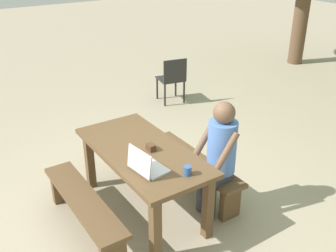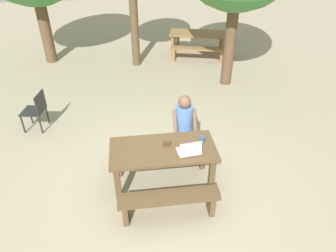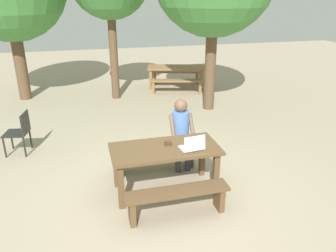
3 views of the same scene
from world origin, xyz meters
name	(u,v)px [view 3 (image 3 of 3)]	position (x,y,z in m)	size (l,w,h in m)	color
ground_plane	(165,190)	(0.00, 0.00, 0.00)	(30.00, 30.00, 0.00)	tan
picnic_table_front	(165,154)	(0.00, 0.00, 0.64)	(1.69, 0.81, 0.77)	brown
bench_near	(177,197)	(0.00, -0.70, 0.31)	(1.50, 0.30, 0.43)	brown
bench_far	(156,154)	(0.00, 0.70, 0.31)	(1.50, 0.30, 0.43)	brown
laptop	(192,146)	(0.39, -0.18, 0.83)	(0.37, 0.31, 0.25)	silver
small_pouch	(168,143)	(0.07, 0.07, 0.80)	(0.10, 0.07, 0.07)	#4C331E
coffee_mug	(202,138)	(0.66, 0.11, 0.81)	(0.08, 0.08, 0.09)	#335693
person_seated	(181,129)	(0.46, 0.67, 0.76)	(0.42, 0.41, 1.30)	#333847
plastic_chair	(20,132)	(-2.43, 2.04, 0.46)	(0.51, 0.51, 0.85)	#262626
picnic_table_mid	(176,70)	(1.89, 5.91, 0.62)	(2.01, 1.21, 0.73)	olive
bench_mid_south	(177,83)	(1.73, 5.31, 0.33)	(1.71, 0.73, 0.44)	olive
bench_mid_north	(176,74)	(2.05, 6.51, 0.33)	(1.71, 0.73, 0.44)	olive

